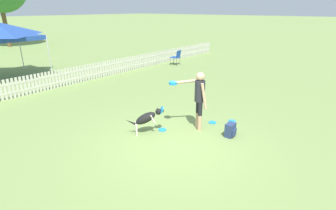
{
  "coord_description": "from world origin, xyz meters",
  "views": [
    {
      "loc": [
        -4.72,
        -3.58,
        3.27
      ],
      "look_at": [
        0.44,
        0.62,
        0.79
      ],
      "focal_mm": 28.0,
      "sensor_mm": 36.0,
      "label": 1
    }
  ],
  "objects": [
    {
      "name": "frisbee_midfield",
      "position": [
        0.4,
        0.8,
        0.01
      ],
      "size": [
        0.23,
        0.23,
        0.02
      ],
      "color": "#1E8CD8",
      "rests_on": "ground_plane"
    },
    {
      "name": "handler_person",
      "position": [
        1.09,
        0.08,
        1.04
      ],
      "size": [
        0.69,
        1.05,
        1.66
      ],
      "rotation": [
        0.0,
        0.0,
        0.87
      ],
      "color": "tan",
      "rests_on": "ground_plane"
    },
    {
      "name": "leaping_dog",
      "position": [
        -0.01,
        0.99,
        0.46
      ],
      "size": [
        0.89,
        0.78,
        0.76
      ],
      "rotation": [
        0.0,
        0.0,
        -2.27
      ],
      "color": "black",
      "rests_on": "ground_plane"
    },
    {
      "name": "frisbee_near_handler",
      "position": [
        2.2,
        -0.47,
        0.01
      ],
      "size": [
        0.23,
        0.23,
        0.02
      ],
      "color": "#1E8CD8",
      "rests_on": "ground_plane"
    },
    {
      "name": "folding_chair_center",
      "position": [
        7.9,
        6.02,
        0.53
      ],
      "size": [
        0.59,
        0.61,
        0.89
      ],
      "rotation": [
        0.0,
        0.0,
        3.31
      ],
      "color": "#333338",
      "rests_on": "ground_plane"
    },
    {
      "name": "backpack_on_grass",
      "position": [
        1.26,
        -0.88,
        0.19
      ],
      "size": [
        0.3,
        0.24,
        0.38
      ],
      "color": "navy",
      "rests_on": "ground_plane"
    },
    {
      "name": "frisbee_near_dog",
      "position": [
        1.74,
        -0.06,
        0.01
      ],
      "size": [
        0.23,
        0.23,
        0.02
      ],
      "color": "#1E8CD8",
      "rests_on": "ground_plane"
    },
    {
      "name": "ground_plane",
      "position": [
        0.0,
        0.0,
        0.0
      ],
      "size": [
        240.0,
        240.0,
        0.0
      ],
      "primitive_type": "plane",
      "color": "olive"
    },
    {
      "name": "picket_fence",
      "position": [
        0.0,
        7.05,
        0.39
      ],
      "size": [
        27.02,
        0.04,
        0.78
      ],
      "color": "beige",
      "rests_on": "ground_plane"
    }
  ]
}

